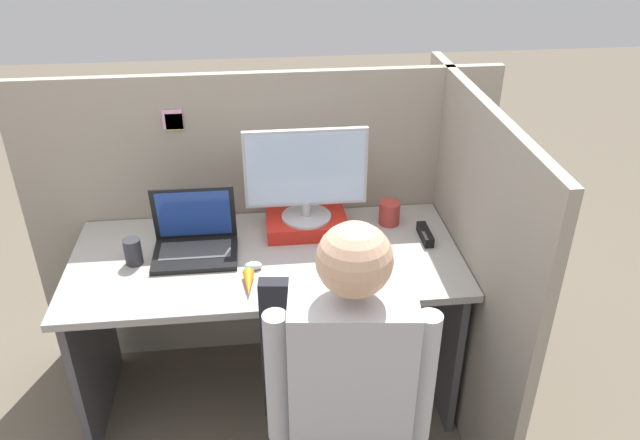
{
  "coord_description": "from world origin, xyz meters",
  "views": [
    {
      "loc": [
        -0.01,
        -1.72,
        2.1
      ],
      "look_at": [
        0.19,
        0.18,
        1.0
      ],
      "focal_mm": 35.0,
      "sensor_mm": 36.0,
      "label": 1
    }
  ],
  "objects_px": {
    "stapler": "(425,234)",
    "person": "(355,411)",
    "laptop": "(195,241)",
    "monitor": "(306,174)",
    "coffee_mug": "(389,213)",
    "office_chair": "(340,434)",
    "pen_cup": "(133,252)",
    "paper_box": "(307,224)",
    "carrot_toy": "(249,283)"
  },
  "relations": [
    {
      "from": "stapler",
      "to": "person",
      "type": "xyz_separation_m",
      "value": [
        -0.44,
        -0.9,
        -0.0
      ]
    },
    {
      "from": "laptop",
      "to": "monitor",
      "type": "bearing_deg",
      "value": 15.09
    },
    {
      "from": "laptop",
      "to": "coffee_mug",
      "type": "xyz_separation_m",
      "value": [
        0.81,
        0.14,
        -0.0
      ]
    },
    {
      "from": "office_chair",
      "to": "coffee_mug",
      "type": "distance_m",
      "value": 1.0
    },
    {
      "from": "monitor",
      "to": "coffee_mug",
      "type": "distance_m",
      "value": 0.42
    },
    {
      "from": "laptop",
      "to": "person",
      "type": "relative_size",
      "value": 0.24
    },
    {
      "from": "person",
      "to": "pen_cup",
      "type": "relative_size",
      "value": 12.6
    },
    {
      "from": "paper_box",
      "to": "laptop",
      "type": "height_order",
      "value": "laptop"
    },
    {
      "from": "stapler",
      "to": "office_chair",
      "type": "height_order",
      "value": "office_chair"
    },
    {
      "from": "office_chair",
      "to": "person",
      "type": "bearing_deg",
      "value": -83.67
    },
    {
      "from": "person",
      "to": "coffee_mug",
      "type": "distance_m",
      "value": 1.09
    },
    {
      "from": "carrot_toy",
      "to": "coffee_mug",
      "type": "xyz_separation_m",
      "value": [
        0.6,
        0.41,
        0.03
      ]
    },
    {
      "from": "carrot_toy",
      "to": "person",
      "type": "height_order",
      "value": "person"
    },
    {
      "from": "monitor",
      "to": "paper_box",
      "type": "bearing_deg",
      "value": -90.0
    },
    {
      "from": "laptop",
      "to": "carrot_toy",
      "type": "xyz_separation_m",
      "value": [
        0.21,
        -0.26,
        -0.03
      ]
    },
    {
      "from": "coffee_mug",
      "to": "carrot_toy",
      "type": "bearing_deg",
      "value": -146.09
    },
    {
      "from": "stapler",
      "to": "laptop",
      "type": "bearing_deg",
      "value": -179.89
    },
    {
      "from": "paper_box",
      "to": "office_chair",
      "type": "height_order",
      "value": "office_chair"
    },
    {
      "from": "paper_box",
      "to": "person",
      "type": "height_order",
      "value": "person"
    },
    {
      "from": "paper_box",
      "to": "monitor",
      "type": "height_order",
      "value": "monitor"
    },
    {
      "from": "laptop",
      "to": "pen_cup",
      "type": "distance_m",
      "value": 0.24
    },
    {
      "from": "laptop",
      "to": "office_chair",
      "type": "bearing_deg",
      "value": -57.35
    },
    {
      "from": "monitor",
      "to": "office_chair",
      "type": "relative_size",
      "value": 0.5
    },
    {
      "from": "coffee_mug",
      "to": "pen_cup",
      "type": "height_order",
      "value": "pen_cup"
    },
    {
      "from": "paper_box",
      "to": "person",
      "type": "relative_size",
      "value": 0.25
    },
    {
      "from": "laptop",
      "to": "person",
      "type": "bearing_deg",
      "value": -61.22
    },
    {
      "from": "laptop",
      "to": "pen_cup",
      "type": "xyz_separation_m",
      "value": [
        -0.23,
        -0.05,
        0.0
      ]
    },
    {
      "from": "office_chair",
      "to": "coffee_mug",
      "type": "xyz_separation_m",
      "value": [
        0.33,
        0.89,
        0.3
      ]
    },
    {
      "from": "office_chair",
      "to": "laptop",
      "type": "bearing_deg",
      "value": 122.65
    },
    {
      "from": "carrot_toy",
      "to": "coffee_mug",
      "type": "relative_size",
      "value": 1.61
    },
    {
      "from": "stapler",
      "to": "person",
      "type": "relative_size",
      "value": 0.11
    },
    {
      "from": "paper_box",
      "to": "pen_cup",
      "type": "distance_m",
      "value": 0.71
    },
    {
      "from": "monitor",
      "to": "person",
      "type": "distance_m",
      "value": 1.05
    },
    {
      "from": "person",
      "to": "paper_box",
      "type": "bearing_deg",
      "value": 92.42
    },
    {
      "from": "office_chair",
      "to": "pen_cup",
      "type": "distance_m",
      "value": 1.04
    },
    {
      "from": "stapler",
      "to": "office_chair",
      "type": "bearing_deg",
      "value": -121.2
    },
    {
      "from": "office_chair",
      "to": "stapler",
      "type": "bearing_deg",
      "value": 58.8
    },
    {
      "from": "person",
      "to": "monitor",
      "type": "bearing_deg",
      "value": 92.41
    },
    {
      "from": "monitor",
      "to": "pen_cup",
      "type": "bearing_deg",
      "value": -165.64
    },
    {
      "from": "person",
      "to": "office_chair",
      "type": "bearing_deg",
      "value": 96.33
    },
    {
      "from": "coffee_mug",
      "to": "person",
      "type": "bearing_deg",
      "value": -106.72
    },
    {
      "from": "office_chair",
      "to": "person",
      "type": "distance_m",
      "value": 0.31
    },
    {
      "from": "paper_box",
      "to": "carrot_toy",
      "type": "xyz_separation_m",
      "value": [
        -0.25,
        -0.38,
        -0.01
      ]
    },
    {
      "from": "paper_box",
      "to": "office_chair",
      "type": "distance_m",
      "value": 0.91
    },
    {
      "from": "paper_box",
      "to": "laptop",
      "type": "bearing_deg",
      "value": -165.24
    },
    {
      "from": "monitor",
      "to": "stapler",
      "type": "relative_size",
      "value": 3.25
    },
    {
      "from": "laptop",
      "to": "carrot_toy",
      "type": "height_order",
      "value": "laptop"
    },
    {
      "from": "laptop",
      "to": "stapler",
      "type": "relative_size",
      "value": 2.14
    },
    {
      "from": "carrot_toy",
      "to": "office_chair",
      "type": "relative_size",
      "value": 0.16
    },
    {
      "from": "laptop",
      "to": "stapler",
      "type": "height_order",
      "value": "laptop"
    }
  ]
}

